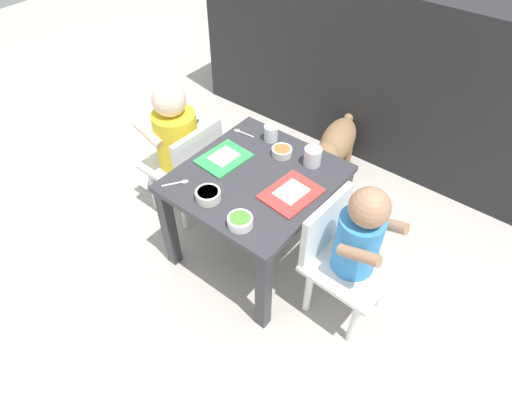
{
  "coord_description": "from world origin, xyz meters",
  "views": [
    {
      "loc": [
        0.75,
        -0.95,
        1.49
      ],
      "look_at": [
        0.0,
        0.0,
        0.28
      ],
      "focal_mm": 30.44,
      "sensor_mm": 36.0,
      "label": 1
    }
  ],
  "objects_px": {
    "food_tray_right": "(291,194)",
    "veggie_bowl_far": "(240,221)",
    "spoon_by_left_tray": "(178,183)",
    "spoon_by_right_tray": "(242,133)",
    "seated_child_right": "(354,241)",
    "water_cup_left": "(271,134)",
    "seated_child_left": "(178,139)",
    "dining_table": "(256,191)",
    "cereal_bowl_right_side": "(208,195)",
    "veggie_bowl_near": "(283,152)",
    "water_cup_right": "(313,157)",
    "dog": "(336,144)",
    "food_tray_left": "(223,158)"
  },
  "relations": [
    {
      "from": "food_tray_right",
      "to": "veggie_bowl_far",
      "type": "relative_size",
      "value": 2.53
    },
    {
      "from": "spoon_by_left_tray",
      "to": "spoon_by_right_tray",
      "type": "distance_m",
      "value": 0.38
    },
    {
      "from": "seated_child_right",
      "to": "food_tray_right",
      "type": "xyz_separation_m",
      "value": [
        -0.27,
        0.01,
        0.05
      ]
    },
    {
      "from": "water_cup_left",
      "to": "seated_child_left",
      "type": "bearing_deg",
      "value": -148.96
    },
    {
      "from": "dining_table",
      "to": "veggie_bowl_far",
      "type": "distance_m",
      "value": 0.27
    },
    {
      "from": "veggie_bowl_far",
      "to": "cereal_bowl_right_side",
      "type": "height_order",
      "value": "same"
    },
    {
      "from": "veggie_bowl_near",
      "to": "water_cup_right",
      "type": "bearing_deg",
      "value": 12.97
    },
    {
      "from": "spoon_by_right_tray",
      "to": "dining_table",
      "type": "bearing_deg",
      "value": -39.44
    },
    {
      "from": "water_cup_right",
      "to": "spoon_by_left_tray",
      "type": "relative_size",
      "value": 0.78
    },
    {
      "from": "water_cup_left",
      "to": "spoon_by_left_tray",
      "type": "bearing_deg",
      "value": -103.58
    },
    {
      "from": "food_tray_right",
      "to": "water_cup_left",
      "type": "distance_m",
      "value": 0.33
    },
    {
      "from": "water_cup_left",
      "to": "dining_table",
      "type": "bearing_deg",
      "value": -66.4
    },
    {
      "from": "dog",
      "to": "spoon_by_left_tray",
      "type": "xyz_separation_m",
      "value": [
        -0.18,
        -0.86,
        0.25
      ]
    },
    {
      "from": "seated_child_right",
      "to": "spoon_by_left_tray",
      "type": "relative_size",
      "value": 6.98
    },
    {
      "from": "veggie_bowl_far",
      "to": "spoon_by_right_tray",
      "type": "bearing_deg",
      "value": 129.14
    },
    {
      "from": "spoon_by_right_tray",
      "to": "food_tray_right",
      "type": "bearing_deg",
      "value": -25.64
    },
    {
      "from": "veggie_bowl_far",
      "to": "food_tray_right",
      "type": "bearing_deg",
      "value": 78.01
    },
    {
      "from": "food_tray_left",
      "to": "veggie_bowl_far",
      "type": "relative_size",
      "value": 2.34
    },
    {
      "from": "water_cup_left",
      "to": "veggie_bowl_far",
      "type": "distance_m",
      "value": 0.48
    },
    {
      "from": "spoon_by_right_tray",
      "to": "water_cup_left",
      "type": "bearing_deg",
      "value": 18.33
    },
    {
      "from": "water_cup_left",
      "to": "veggie_bowl_far",
      "type": "relative_size",
      "value": 0.74
    },
    {
      "from": "seated_child_left",
      "to": "spoon_by_left_tray",
      "type": "height_order",
      "value": "seated_child_left"
    },
    {
      "from": "food_tray_right",
      "to": "spoon_by_right_tray",
      "type": "relative_size",
      "value": 2.16
    },
    {
      "from": "water_cup_left",
      "to": "veggie_bowl_near",
      "type": "distance_m",
      "value": 0.11
    },
    {
      "from": "spoon_by_right_tray",
      "to": "water_cup_right",
      "type": "bearing_deg",
      "value": 2.32
    },
    {
      "from": "water_cup_left",
      "to": "veggie_bowl_near",
      "type": "bearing_deg",
      "value": -28.77
    },
    {
      "from": "water_cup_right",
      "to": "food_tray_right",
      "type": "bearing_deg",
      "value": -79.23
    },
    {
      "from": "dining_table",
      "to": "seated_child_left",
      "type": "distance_m",
      "value": 0.43
    },
    {
      "from": "dining_table",
      "to": "spoon_by_left_tray",
      "type": "relative_size",
      "value": 6.45
    },
    {
      "from": "veggie_bowl_far",
      "to": "water_cup_left",
      "type": "bearing_deg",
      "value": 115.12
    },
    {
      "from": "cereal_bowl_right_side",
      "to": "spoon_by_right_tray",
      "type": "relative_size",
      "value": 0.89
    },
    {
      "from": "water_cup_right",
      "to": "food_tray_left",
      "type": "bearing_deg",
      "value": -145.66
    },
    {
      "from": "water_cup_right",
      "to": "cereal_bowl_right_side",
      "type": "bearing_deg",
      "value": -114.56
    },
    {
      "from": "cereal_bowl_right_side",
      "to": "spoon_by_right_tray",
      "type": "xyz_separation_m",
      "value": [
        -0.16,
        0.37,
        -0.02
      ]
    },
    {
      "from": "food_tray_right",
      "to": "spoon_by_left_tray",
      "type": "height_order",
      "value": "food_tray_right"
    },
    {
      "from": "dining_table",
      "to": "veggie_bowl_far",
      "type": "height_order",
      "value": "veggie_bowl_far"
    },
    {
      "from": "food_tray_left",
      "to": "dog",
      "type": "bearing_deg",
      "value": 77.59
    },
    {
      "from": "dining_table",
      "to": "veggie_bowl_near",
      "type": "height_order",
      "value": "veggie_bowl_near"
    },
    {
      "from": "food_tray_right",
      "to": "cereal_bowl_right_side",
      "type": "bearing_deg",
      "value": -137.56
    },
    {
      "from": "dining_table",
      "to": "veggie_bowl_far",
      "type": "relative_size",
      "value": 6.75
    },
    {
      "from": "spoon_by_right_tray",
      "to": "spoon_by_left_tray",
      "type": "bearing_deg",
      "value": -87.45
    },
    {
      "from": "food_tray_left",
      "to": "food_tray_right",
      "type": "height_order",
      "value": "same"
    },
    {
      "from": "veggie_bowl_near",
      "to": "dining_table",
      "type": "bearing_deg",
      "value": -91.17
    },
    {
      "from": "food_tray_left",
      "to": "veggie_bowl_far",
      "type": "bearing_deg",
      "value": -39.2
    },
    {
      "from": "dining_table",
      "to": "seated_child_right",
      "type": "relative_size",
      "value": 0.92
    },
    {
      "from": "water_cup_left",
      "to": "spoon_by_left_tray",
      "type": "height_order",
      "value": "water_cup_left"
    },
    {
      "from": "veggie_bowl_far",
      "to": "veggie_bowl_near",
      "type": "bearing_deg",
      "value": 105.74
    },
    {
      "from": "spoon_by_right_tray",
      "to": "cereal_bowl_right_side",
      "type": "bearing_deg",
      "value": -67.06
    },
    {
      "from": "dining_table",
      "to": "spoon_by_right_tray",
      "type": "distance_m",
      "value": 0.29
    },
    {
      "from": "food_tray_left",
      "to": "cereal_bowl_right_side",
      "type": "relative_size",
      "value": 2.24
    }
  ]
}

